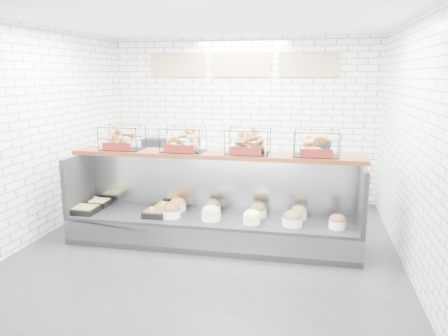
# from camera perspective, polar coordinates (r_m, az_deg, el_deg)

# --- Properties ---
(ground) EXTENTS (5.50, 5.50, 0.00)m
(ground) POSITION_cam_1_polar(r_m,az_deg,el_deg) (5.96, -2.24, -10.87)
(ground) COLOR black
(ground) RESTS_ON ground
(room_shell) EXTENTS (5.02, 5.51, 3.01)m
(room_shell) POSITION_cam_1_polar(r_m,az_deg,el_deg) (6.08, -1.04, 9.58)
(room_shell) COLOR white
(room_shell) RESTS_ON ground
(display_case) EXTENTS (4.00, 0.90, 1.20)m
(display_case) POSITION_cam_1_polar(r_m,az_deg,el_deg) (6.15, -1.47, -6.83)
(display_case) COLOR black
(display_case) RESTS_ON ground
(bagel_shelf) EXTENTS (4.10, 0.50, 0.40)m
(bagel_shelf) POSITION_cam_1_polar(r_m,az_deg,el_deg) (6.07, -1.22, 3.17)
(bagel_shelf) COLOR #451C0E
(bagel_shelf) RESTS_ON display_case
(prep_counter) EXTENTS (4.00, 0.60, 1.20)m
(prep_counter) POSITION_cam_1_polar(r_m,az_deg,el_deg) (8.09, 1.76, -1.21)
(prep_counter) COLOR #93969B
(prep_counter) RESTS_ON ground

